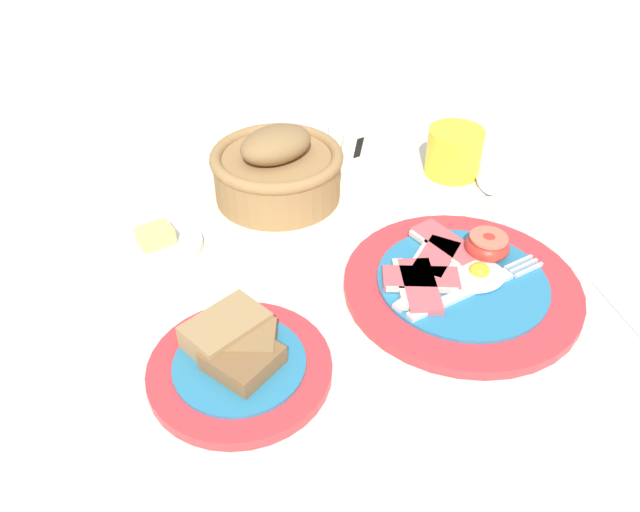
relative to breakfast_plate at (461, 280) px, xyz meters
The scene contains 9 objects.
ground_plane 0.06m from the breakfast_plate, 169.97° to the left, with size 3.00×3.00×0.00m, color beige.
breakfast_plate is the anchor object (origin of this frame).
bread_plate 0.27m from the breakfast_plate, behind, with size 0.18×0.18×0.04m.
sugar_cup 0.26m from the breakfast_plate, 60.18° to the left, with size 0.08×0.08×0.07m.
bread_basket 0.29m from the breakfast_plate, 115.86° to the left, with size 0.18×0.18×0.10m.
butter_dish 0.36m from the breakfast_plate, 146.28° to the left, with size 0.11×0.11×0.03m.
number_card 0.29m from the breakfast_plate, 90.22° to the left, with size 0.07×0.05×0.07m.
teaspoon_by_saucer 0.15m from the breakfast_plate, 50.11° to the left, with size 0.14×0.15×0.01m.
teaspoon_stray 0.21m from the breakfast_plate, 46.26° to the left, with size 0.10×0.18×0.01m.
Camera 1 is at (-0.29, -0.44, 0.47)m, focal length 35.00 mm.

